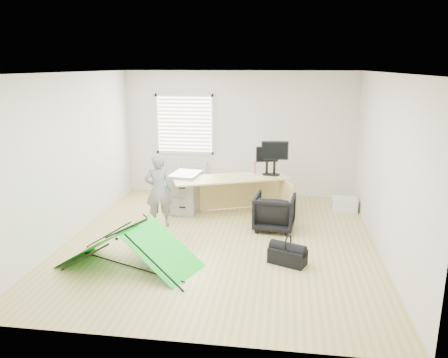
# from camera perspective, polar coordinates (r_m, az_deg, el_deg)

# --- Properties ---
(ground) EXTENTS (5.50, 5.50, 0.00)m
(ground) POSITION_cam_1_polar(r_m,az_deg,el_deg) (7.27, -0.44, -8.05)
(ground) COLOR tan
(ground) RESTS_ON ground
(back_wall) EXTENTS (5.00, 0.02, 2.70)m
(back_wall) POSITION_cam_1_polar(r_m,az_deg,el_deg) (9.55, 1.98, 5.87)
(back_wall) COLOR silver
(back_wall) RESTS_ON ground
(window) EXTENTS (1.20, 0.06, 1.20)m
(window) POSITION_cam_1_polar(r_m,az_deg,el_deg) (9.68, -5.17, 7.13)
(window) COLOR silver
(window) RESTS_ON back_wall
(radiator) EXTENTS (1.00, 0.12, 0.60)m
(radiator) POSITION_cam_1_polar(r_m,az_deg,el_deg) (9.85, -5.08, 0.74)
(radiator) COLOR silver
(radiator) RESTS_ON back_wall
(desk) EXTENTS (2.27, 1.45, 0.74)m
(desk) POSITION_cam_1_polar(r_m,az_deg,el_deg) (8.40, 0.79, -2.22)
(desk) COLOR #D1BC75
(desk) RESTS_ON ground
(filing_cabinet) EXTENTS (0.59, 0.73, 0.78)m
(filing_cabinet) POSITION_cam_1_polar(r_m,az_deg,el_deg) (8.58, -4.95, -1.76)
(filing_cabinet) COLOR #999A9E
(filing_cabinet) RESTS_ON ground
(monitor_left) EXTENTS (0.44, 0.20, 0.41)m
(monitor_left) POSITION_cam_1_polar(r_m,az_deg,el_deg) (8.49, 5.62, 1.90)
(monitor_left) COLOR black
(monitor_left) RESTS_ON desk
(monitor_right) EXTENTS (0.52, 0.15, 0.49)m
(monitor_right) POSITION_cam_1_polar(r_m,az_deg,el_deg) (8.47, 6.61, 2.12)
(monitor_right) COLOR black
(monitor_right) RESTS_ON desk
(keyboard) EXTENTS (0.45, 0.28, 0.02)m
(keyboard) POSITION_cam_1_polar(r_m,az_deg,el_deg) (8.52, 4.21, 0.62)
(keyboard) COLOR beige
(keyboard) RESTS_ON desk
(thermos) EXTENTS (0.08, 0.08, 0.26)m
(thermos) POSITION_cam_1_polar(r_m,az_deg,el_deg) (8.53, 3.98, 1.46)
(thermos) COLOR #BC698B
(thermos) RESTS_ON desk
(office_chair) EXTENTS (0.75, 0.77, 0.63)m
(office_chair) POSITION_cam_1_polar(r_m,az_deg,el_deg) (7.71, 6.61, -4.32)
(office_chair) COLOR black
(office_chair) RESTS_ON ground
(person) EXTENTS (0.55, 0.43, 1.32)m
(person) POSITION_cam_1_polar(r_m,az_deg,el_deg) (7.81, -8.54, -1.49)
(person) COLOR gray
(person) RESTS_ON ground
(kite) EXTENTS (2.11, 1.51, 0.60)m
(kite) POSITION_cam_1_polar(r_m,az_deg,el_deg) (6.41, -12.34, -8.75)
(kite) COLOR #14D827
(kite) RESTS_ON ground
(storage_crate) EXTENTS (0.48, 0.35, 0.27)m
(storage_crate) POSITION_cam_1_polar(r_m,az_deg,el_deg) (8.98, 15.47, -3.22)
(storage_crate) COLOR silver
(storage_crate) RESTS_ON ground
(tote_bag) EXTENTS (0.32, 0.19, 0.36)m
(tote_bag) POSITION_cam_1_polar(r_m,az_deg,el_deg) (9.36, -6.91, -1.76)
(tote_bag) COLOR teal
(tote_bag) RESTS_ON ground
(laptop_bag) EXTENTS (0.39, 0.16, 0.28)m
(laptop_bag) POSITION_cam_1_polar(r_m,az_deg,el_deg) (6.95, -9.33, -8.12)
(laptop_bag) COLOR black
(laptop_bag) RESTS_ON ground
(white_box) EXTENTS (0.11, 0.11, 0.09)m
(white_box) POSITION_cam_1_polar(r_m,az_deg,el_deg) (6.48, -10.37, -10.87)
(white_box) COLOR silver
(white_box) RESTS_ON ground
(duffel_bag) EXTENTS (0.59, 0.46, 0.23)m
(duffel_bag) POSITION_cam_1_polar(r_m,az_deg,el_deg) (6.51, 8.29, -9.95)
(duffel_bag) COLOR black
(duffel_bag) RESTS_ON ground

